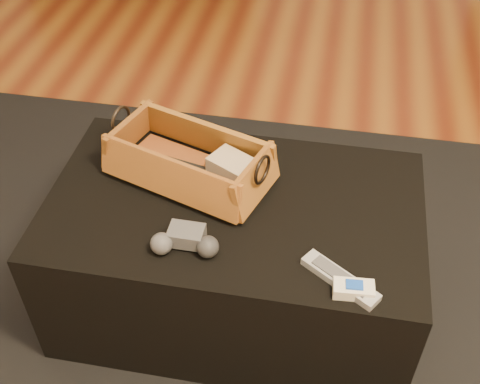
% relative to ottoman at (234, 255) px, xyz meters
% --- Properties ---
extents(floor, '(5.00, 5.50, 0.01)m').
position_rel_ottoman_xyz_m(floor, '(0.10, -0.10, -0.23)').
color(floor, brown).
rests_on(floor, ground).
extents(area_rug, '(2.60, 2.00, 0.01)m').
position_rel_ottoman_xyz_m(area_rug, '(-0.00, -0.05, -0.22)').
color(area_rug, black).
rests_on(area_rug, floor).
extents(ottoman, '(1.00, 0.60, 0.42)m').
position_rel_ottoman_xyz_m(ottoman, '(0.00, 0.00, 0.00)').
color(ottoman, black).
rests_on(ottoman, area_rug).
extents(tv_remote, '(0.24, 0.10, 0.02)m').
position_rel_ottoman_xyz_m(tv_remote, '(-0.17, 0.07, 0.24)').
color(tv_remote, black).
rests_on(tv_remote, wicker_basket).
extents(cloth_bundle, '(0.15, 0.13, 0.07)m').
position_rel_ottoman_xyz_m(cloth_bundle, '(-0.02, 0.08, 0.26)').
color(cloth_bundle, tan).
rests_on(cloth_bundle, wicker_basket).
extents(wicker_basket, '(0.49, 0.36, 0.16)m').
position_rel_ottoman_xyz_m(wicker_basket, '(-0.14, 0.08, 0.26)').
color(wicker_basket, '#A45825').
rests_on(wicker_basket, ottoman).
extents(game_controller, '(0.17, 0.10, 0.06)m').
position_rel_ottoman_xyz_m(game_controller, '(-0.09, -0.18, 0.24)').
color(game_controller, '#434346').
rests_on(game_controller, ottoman).
extents(silver_remote, '(0.19, 0.15, 0.02)m').
position_rel_ottoman_xyz_m(silver_remote, '(0.29, -0.22, 0.22)').
color(silver_remote, '#A3A5AA').
rests_on(silver_remote, ottoman).
extents(cream_gadget, '(0.10, 0.05, 0.03)m').
position_rel_ottoman_xyz_m(cream_gadget, '(0.32, -0.25, 0.23)').
color(cream_gadget, silver).
rests_on(cream_gadget, ottoman).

